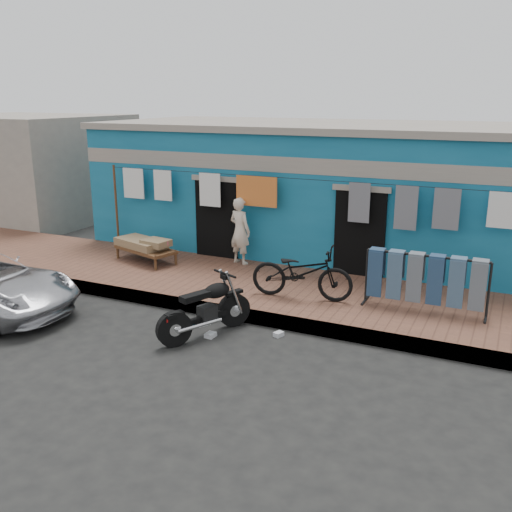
{
  "coord_description": "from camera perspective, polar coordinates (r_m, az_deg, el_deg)",
  "views": [
    {
      "loc": [
        4.32,
        -7.24,
        4.03
      ],
      "look_at": [
        0.0,
        2.0,
        1.15
      ],
      "focal_mm": 40.0,
      "sensor_mm": 36.0,
      "label": 1
    }
  ],
  "objects": [
    {
      "name": "neighbor_left",
      "position": [
        21.05,
        -22.13,
        8.26
      ],
      "size": [
        6.0,
        5.0,
        3.4
      ],
      "primitive_type": "cube",
      "color": "#9E9384",
      "rests_on": "ground"
    },
    {
      "name": "jeans_rack",
      "position": [
        10.75,
        16.57,
        -2.43
      ],
      "size": [
        2.27,
        0.49,
        1.09
      ],
      "primitive_type": null,
      "rotation": [
        0.0,
        0.0,
        0.01
      ],
      "color": "black",
      "rests_on": "sidewalk"
    },
    {
      "name": "bicycle",
      "position": [
        10.91,
        4.63,
        -1.06
      ],
      "size": [
        2.02,
        0.94,
        1.26
      ],
      "primitive_type": "imported",
      "rotation": [
        0.0,
        0.0,
        1.7
      ],
      "color": "black",
      "rests_on": "sidewalk"
    },
    {
      "name": "curb",
      "position": [
        10.54,
        -1.04,
        -5.97
      ],
      "size": [
        28.0,
        0.1,
        0.25
      ],
      "primitive_type": "cube",
      "color": "gray",
      "rests_on": "ground"
    },
    {
      "name": "charpoy",
      "position": [
        13.64,
        -10.96,
        0.59
      ],
      "size": [
        2.07,
        1.68,
        0.55
      ],
      "primitive_type": null,
      "rotation": [
        0.0,
        0.0,
        -0.29
      ],
      "color": "brown",
      "rests_on": "sidewalk"
    },
    {
      "name": "litter_c",
      "position": [
        9.97,
        -4.57,
        -7.88
      ],
      "size": [
        0.16,
        0.2,
        0.08
      ],
      "primitive_type": "cube",
      "rotation": [
        0.0,
        0.0,
        1.52
      ],
      "color": "silver",
      "rests_on": "ground"
    },
    {
      "name": "litter_a",
      "position": [
        10.56,
        -7.91,
        -6.57
      ],
      "size": [
        0.25,
        0.25,
        0.09
      ],
      "primitive_type": "cube",
      "rotation": [
        0.0,
        0.0,
        0.78
      ],
      "color": "silver",
      "rests_on": "ground"
    },
    {
      "name": "sidewalk",
      "position": [
        11.78,
        2.07,
        -3.6
      ],
      "size": [
        28.0,
        3.0,
        0.25
      ],
      "primitive_type": "cube",
      "color": "brown",
      "rests_on": "ground"
    },
    {
      "name": "ground",
      "position": [
        9.34,
        -5.28,
        -9.85
      ],
      "size": [
        80.0,
        80.0,
        0.0
      ],
      "primitive_type": "plane",
      "color": "black",
      "rests_on": "ground"
    },
    {
      "name": "seated_person",
      "position": [
        13.13,
        -1.62,
        2.53
      ],
      "size": [
        0.64,
        0.51,
        1.55
      ],
      "primitive_type": "imported",
      "rotation": [
        0.0,
        0.0,
        2.86
      ],
      "color": "beige",
      "rests_on": "sidewalk"
    },
    {
      "name": "motorcycle",
      "position": [
        9.86,
        -5.14,
        -5.12
      ],
      "size": [
        1.73,
        2.03,
        1.05
      ],
      "primitive_type": null,
      "rotation": [
        0.0,
        0.0,
        -0.39
      ],
      "color": "black",
      "rests_on": "ground"
    },
    {
      "name": "clothesline",
      "position": [
        12.55,
        3.5,
        5.57
      ],
      "size": [
        10.06,
        0.06,
        2.1
      ],
      "color": "brown",
      "rests_on": "sidewalk"
    },
    {
      "name": "building",
      "position": [
        15.05,
        8.12,
        6.65
      ],
      "size": [
        12.2,
        5.2,
        3.36
      ],
      "color": "#135B7F",
      "rests_on": "ground"
    },
    {
      "name": "litter_b",
      "position": [
        9.97,
        2.27,
        -7.82
      ],
      "size": [
        0.17,
        0.19,
        0.08
      ],
      "primitive_type": "cube",
      "rotation": [
        0.0,
        0.0,
        1.19
      ],
      "color": "silver",
      "rests_on": "ground"
    }
  ]
}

